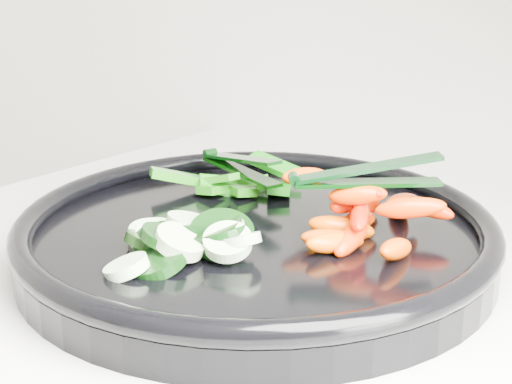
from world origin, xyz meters
The scene contains 6 objects.
veggie_tray centered at (-0.69, 1.68, 0.95)m, with size 0.48×0.48×0.04m.
cucumber_pile centered at (-0.70, 1.61, 0.96)m, with size 0.12×0.12×0.04m.
carrot_pile centered at (-0.61, 1.72, 0.97)m, with size 0.14×0.15×0.05m.
pepper_pile centered at (-0.76, 1.74, 0.96)m, with size 0.12×0.12×0.04m.
tong_carrot centered at (-0.61, 1.71, 1.00)m, with size 0.09×0.09×0.02m.
tong_pepper centered at (-0.76, 1.74, 0.98)m, with size 0.11×0.05×0.02m.
Camera 1 is at (-0.36, 1.27, 1.16)m, focal length 50.00 mm.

